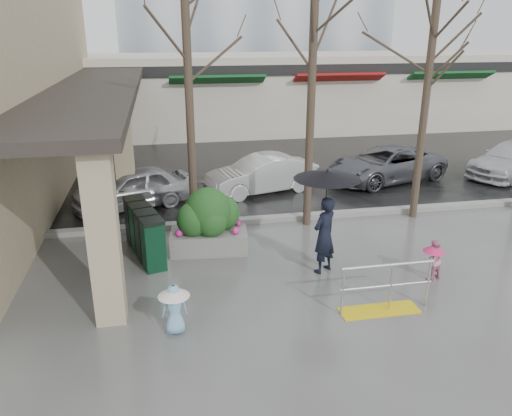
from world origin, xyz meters
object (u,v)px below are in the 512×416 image
object	(u,v)px
car_a	(132,188)
tree_midwest	(314,31)
tree_west	(186,38)
handrail	(384,294)
tree_mideast	(432,46)
news_boxes	(144,232)
car_b	(261,174)
car_c	(386,164)
planter	(209,221)
woman	(326,209)
child_pink	(433,257)
child_blue	(174,304)

from	to	relation	value
car_a	tree_midwest	bearing A→B (deg)	45.57
car_a	tree_west	bearing A→B (deg)	17.56
handrail	tree_mideast	distance (m)	7.28
tree_mideast	news_boxes	xyz separation A→B (m)	(-7.82, -1.26, -4.24)
car_b	car_c	size ratio (longest dim) A/B	0.84
tree_mideast	tree_midwest	bearing A→B (deg)	180.00
handrail	planter	xyz separation A→B (m)	(-3.09, 3.51, 0.42)
tree_west	car_b	distance (m)	6.00
woman	child_pink	world-z (taller)	woman
car_b	car_a	bearing A→B (deg)	-95.25
tree_mideast	child_pink	xyz separation A→B (m)	(-1.50, -3.74, -4.33)
handrail	woman	bearing A→B (deg)	108.55
child_blue	woman	bearing A→B (deg)	-155.65
planter	news_boxes	world-z (taller)	planter
news_boxes	tree_midwest	bearing A→B (deg)	0.25
car_b	tree_mideast	bearing A→B (deg)	36.60
woman	planter	world-z (taller)	woman
woman	car_b	distance (m)	6.14
child_pink	car_c	xyz separation A→B (m)	(2.25, 7.38, 0.10)
handrail	woman	world-z (taller)	woman
handrail	car_c	world-z (taller)	car_c
car_a	handrail	bearing A→B (deg)	16.86
child_blue	news_boxes	size ratio (longest dim) A/B	0.43
tree_midwest	car_c	size ratio (longest dim) A/B	1.54
child_pink	car_a	bearing A→B (deg)	-60.26
handrail	planter	bearing A→B (deg)	131.30
child_pink	tree_midwest	bearing A→B (deg)	-82.24
car_a	woman	bearing A→B (deg)	21.58
tree_mideast	news_boxes	distance (m)	8.98
tree_west	child_pink	world-z (taller)	tree_west
planter	car_b	distance (m)	4.97
woman	car_a	distance (m)	7.02
woman	planter	size ratio (longest dim) A/B	1.23
child_blue	handrail	bearing A→B (deg)	175.72
tree_west	car_b	xyz separation A→B (m)	(2.51, 3.15, -4.45)
car_a	car_c	bearing A→B (deg)	79.29
woman	news_boxes	size ratio (longest dim) A/B	1.08
planter	car_a	distance (m)	4.22
tree_midwest	woman	world-z (taller)	tree_midwest
tree_midwest	child_blue	xyz separation A→B (m)	(-3.91, -4.78, -4.64)
tree_west	news_boxes	xyz separation A→B (m)	(-1.32, -1.26, -4.46)
news_boxes	car_a	xyz separation A→B (m)	(-0.44, 3.67, 0.01)
handrail	child_blue	xyz separation A→B (m)	(-4.07, 0.02, 0.22)
news_boxes	car_c	size ratio (longest dim) A/B	0.50
child_pink	car_a	world-z (taller)	car_a
planter	news_boxes	xyz separation A→B (m)	(-1.59, 0.03, -0.17)
news_boxes	car_b	world-z (taller)	car_b
planter	car_b	xyz separation A→B (m)	(2.23, 4.44, -0.16)
tree_west	car_c	distance (m)	9.25
woman	child_blue	xyz separation A→B (m)	(-3.44, -1.86, -0.92)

